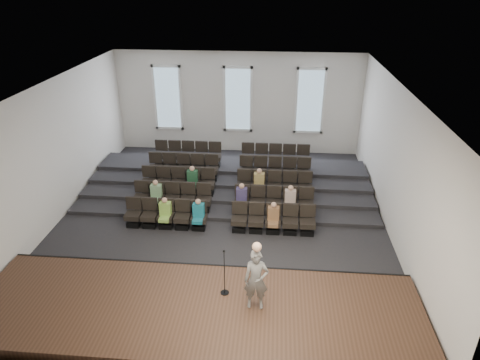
{
  "coord_description": "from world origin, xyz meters",
  "views": [
    {
      "loc": [
        1.87,
        -13.52,
        8.35
      ],
      "look_at": [
        0.66,
        0.5,
        1.47
      ],
      "focal_mm": 32.0,
      "sensor_mm": 36.0,
      "label": 1
    }
  ],
  "objects": [
    {
      "name": "ceiling",
      "position": [
        0.0,
        0.0,
        5.01
      ],
      "size": [
        12.0,
        14.0,
        0.02
      ],
      "primitive_type": "cube",
      "color": "white",
      "rests_on": "ground"
    },
    {
      "name": "wall_back",
      "position": [
        0.0,
        7.02,
        2.5
      ],
      "size": [
        12.0,
        0.04,
        5.0
      ],
      "primitive_type": "cube",
      "color": "silver",
      "rests_on": "ground"
    },
    {
      "name": "speaker",
      "position": [
        1.54,
        -4.94,
        1.35
      ],
      "size": [
        0.63,
        0.42,
        1.7
      ],
      "primitive_type": "imported",
      "rotation": [
        0.0,
        0.0,
        0.02
      ],
      "color": "slate",
      "rests_on": "stage"
    },
    {
      "name": "seating_rows",
      "position": [
        -0.0,
        1.54,
        0.68
      ],
      "size": [
        6.8,
        4.7,
        1.67
      ],
      "color": "black",
      "rests_on": "ground"
    },
    {
      "name": "mic_stand",
      "position": [
        0.68,
        -4.51,
        0.92
      ],
      "size": [
        0.23,
        0.23,
        1.41
      ],
      "color": "black",
      "rests_on": "stage"
    },
    {
      "name": "ground",
      "position": [
        0.0,
        0.0,
        0.0
      ],
      "size": [
        14.0,
        14.0,
        0.0
      ],
      "primitive_type": "plane",
      "color": "#232325",
      "rests_on": "ground"
    },
    {
      "name": "wall_right",
      "position": [
        6.02,
        0.0,
        2.5
      ],
      "size": [
        0.04,
        14.0,
        5.0
      ],
      "primitive_type": "cube",
      "color": "silver",
      "rests_on": "ground"
    },
    {
      "name": "audience",
      "position": [
        0.0,
        0.32,
        0.81
      ],
      "size": [
        5.45,
        2.64,
        1.1
      ],
      "color": "#8ABD4B",
      "rests_on": "seating_rows"
    },
    {
      "name": "stage_lip",
      "position": [
        0.0,
        -3.33,
        0.25
      ],
      "size": [
        11.8,
        0.06,
        0.52
      ],
      "primitive_type": "cube",
      "color": "black",
      "rests_on": "ground"
    },
    {
      "name": "wall_front",
      "position": [
        0.0,
        -7.02,
        2.5
      ],
      "size": [
        12.0,
        0.04,
        5.0
      ],
      "primitive_type": "cube",
      "color": "silver",
      "rests_on": "ground"
    },
    {
      "name": "windows",
      "position": [
        0.0,
        6.95,
        2.7
      ],
      "size": [
        8.44,
        0.1,
        3.24
      ],
      "color": "white",
      "rests_on": "wall_back"
    },
    {
      "name": "risers",
      "position": [
        0.0,
        3.17,
        0.2
      ],
      "size": [
        11.8,
        4.8,
        0.6
      ],
      "color": "#232325",
      "rests_on": "ground"
    },
    {
      "name": "stage",
      "position": [
        0.0,
        -5.1,
        0.25
      ],
      "size": [
        11.8,
        3.6,
        0.5
      ],
      "primitive_type": "cube",
      "color": "#442B1D",
      "rests_on": "ground"
    },
    {
      "name": "wall_left",
      "position": [
        -6.02,
        0.0,
        2.5
      ],
      "size": [
        0.04,
        14.0,
        5.0
      ],
      "primitive_type": "cube",
      "color": "silver",
      "rests_on": "ground"
    }
  ]
}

